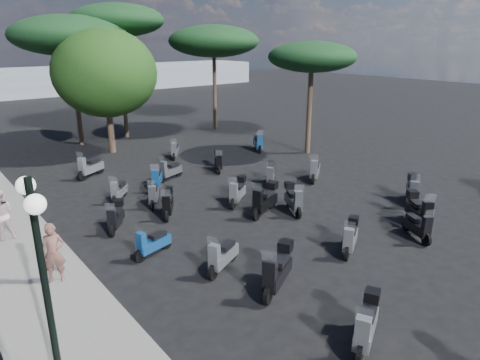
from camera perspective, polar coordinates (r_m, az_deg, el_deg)
ground at (r=15.12m, az=-1.16°, el=-6.52°), size 120.00×120.00×0.00m
sidewalk at (r=15.35m, az=-28.50°, el=-8.19°), size 3.00×30.00×0.15m
lamp_post_0 at (r=7.69m, az=-24.53°, el=-12.79°), size 0.40×1.26×4.27m
woman at (r=12.45m, az=-23.60°, el=-8.91°), size 0.71×0.60×1.65m
pedestrian_far at (r=15.74m, az=-29.31°, el=-4.06°), size 0.88×0.73×1.68m
scooter_1 at (r=10.04m, az=16.46°, el=-18.11°), size 1.57×0.95×1.35m
scooter_2 at (r=12.39m, az=-2.36°, el=-10.12°), size 1.52×0.87×1.30m
scooter_3 at (r=13.44m, az=-11.59°, el=-8.30°), size 1.47×0.60×1.19m
scooter_4 at (r=15.49m, az=-16.21°, el=-4.82°), size 1.04×1.29×1.21m
scooter_5 at (r=21.68m, az=-19.35°, el=1.57°), size 1.60×1.01×1.41m
scooter_7 at (r=11.49m, az=4.99°, el=-12.00°), size 1.71×1.08×1.48m
scooter_8 at (r=17.37m, az=-11.45°, el=-2.02°), size 0.93×1.32×1.21m
scooter_9 at (r=16.24m, az=-9.57°, el=-3.17°), size 1.04×1.37×1.25m
scooter_10 at (r=18.19m, az=-15.84°, el=-1.45°), size 1.12×1.15×1.20m
scooter_12 at (r=13.82m, az=14.50°, el=-7.45°), size 1.43×0.95×1.26m
scooter_13 at (r=16.16m, az=3.33°, el=-2.75°), size 1.73×0.93×1.45m
scooter_14 at (r=17.14m, az=-0.34°, el=-1.64°), size 1.44×1.11×1.33m
scooter_15 at (r=20.40m, az=-9.28°, el=1.23°), size 1.53×0.74×1.27m
scooter_16 at (r=19.21m, az=-11.02°, el=0.10°), size 1.04×1.41×1.31m
scooter_17 at (r=16.45m, az=22.73°, el=-3.86°), size 1.22×1.54×1.44m
scooter_18 at (r=16.46m, az=7.15°, el=-2.64°), size 0.97×1.54×1.34m
scooter_19 at (r=19.46m, az=4.08°, el=0.67°), size 1.21×1.19×1.23m
scooter_20 at (r=21.52m, az=-2.93°, el=2.39°), size 0.94×1.35×1.20m
scooter_21 at (r=24.10m, az=-8.67°, el=3.88°), size 1.03×1.30×1.24m
scooter_23 at (r=18.61m, az=21.97°, el=-1.31°), size 1.52×1.15×1.39m
scooter_24 at (r=15.40m, az=22.58°, el=-5.77°), size 0.86×1.44×1.25m
scooter_25 at (r=20.32m, az=9.96°, el=1.26°), size 1.50×1.13×1.41m
scooter_26 at (r=25.42m, az=2.43°, el=4.94°), size 1.01×1.54×1.38m
broadleaf_tree at (r=25.61m, az=-17.51°, el=13.44°), size 5.75×5.75×6.99m
pine_0 at (r=29.60m, az=-16.03°, el=19.76°), size 5.88×5.88×8.50m
pine_1 at (r=31.37m, az=-3.51°, el=17.98°), size 6.34×6.34×7.31m
pine_2 at (r=28.20m, az=-21.81°, el=17.45°), size 6.74×6.74×7.73m
pine_3 at (r=24.61m, az=9.58°, el=15.85°), size 4.85×4.85×6.27m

